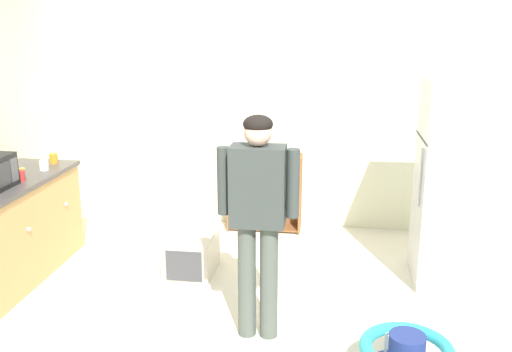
% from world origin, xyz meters
% --- Properties ---
extents(ground_plane, '(12.00, 12.00, 0.00)m').
position_xyz_m(ground_plane, '(0.00, 0.00, 0.00)').
color(ground_plane, silver).
rests_on(ground_plane, ground).
extents(back_wall, '(5.20, 0.06, 2.70)m').
position_xyz_m(back_wall, '(0.00, 2.33, 1.35)').
color(back_wall, beige).
rests_on(back_wall, ground).
extents(refrigerator, '(0.73, 0.68, 1.78)m').
position_xyz_m(refrigerator, '(1.71, 1.08, 0.89)').
color(refrigerator, '#B7BABF').
rests_on(refrigerator, ground).
extents(bookshelf, '(0.80, 0.28, 0.85)m').
position_xyz_m(bookshelf, '(-0.18, 2.14, 0.37)').
color(bookshelf, brown).
rests_on(bookshelf, ground).
extents(standing_person, '(0.57, 0.22, 1.64)m').
position_xyz_m(standing_person, '(0.11, -0.08, 0.98)').
color(standing_person, '#4F5751').
rests_on(standing_person, ground).
extents(pet_carrier, '(0.42, 0.55, 0.36)m').
position_xyz_m(pet_carrier, '(-0.64, 0.90, 0.18)').
color(pet_carrier, beige).
rests_on(pet_carrier, ground).
extents(banana_bunch, '(0.12, 0.16, 0.04)m').
position_xyz_m(banana_bunch, '(-2.20, 0.85, 0.93)').
color(banana_bunch, yellow).
rests_on(banana_bunch, kitchen_counter).
extents(red_cup, '(0.08, 0.08, 0.09)m').
position_xyz_m(red_cup, '(-2.06, 0.62, 0.95)').
color(red_cup, red).
rests_on(red_cup, kitchen_counter).
extents(white_cup, '(0.08, 0.08, 0.09)m').
position_xyz_m(white_cup, '(-2.04, 0.99, 0.95)').
color(white_cup, white).
rests_on(white_cup, kitchen_counter).
extents(orange_cup, '(0.08, 0.08, 0.09)m').
position_xyz_m(orange_cup, '(-2.08, 1.25, 0.95)').
color(orange_cup, orange).
rests_on(orange_cup, kitchen_counter).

